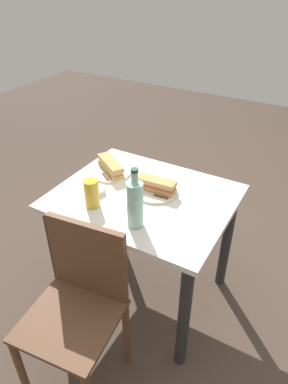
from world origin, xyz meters
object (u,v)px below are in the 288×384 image
(chair_far, at_px, (80,300))
(knife_near, at_px, (154,195))
(baguette_sandwich_near, at_px, (156,185))
(knife_far, at_px, (103,174))
(baguette_sandwich_far, at_px, (111,166))
(dining_table, at_px, (144,216))
(beer_glass, at_px, (92,193))
(water_bottle, at_px, (135,204))
(plate_near, at_px, (156,191))
(plate_far, at_px, (111,172))
(olive_bowl, at_px, (97,191))

(chair_far, xyz_separation_m, knife_near, (-0.07, -0.58, 0.26))
(baguette_sandwich_near, relative_size, knife_far, 1.38)
(baguette_sandwich_near, xyz_separation_m, baguette_sandwich_far, (0.33, -0.05, -0.00))
(baguette_sandwich_near, relative_size, baguette_sandwich_far, 0.92)
(dining_table, relative_size, baguette_sandwich_near, 4.32)
(baguette_sandwich_near, bearing_deg, beer_glass, 50.04)
(water_bottle, relative_size, beer_glass, 2.03)
(dining_table, relative_size, plate_near, 3.94)
(plate_near, xyz_separation_m, baguette_sandwich_far, (0.33, -0.05, 0.04))
(knife_near, relative_size, baguette_sandwich_far, 0.77)
(chair_far, xyz_separation_m, water_bottle, (-0.10, -0.34, 0.37))
(plate_far, height_order, beer_glass, beer_glass)
(knife_far, bearing_deg, plate_near, -179.40)
(plate_far, distance_m, olive_bowl, 0.21)
(baguette_sandwich_near, distance_m, baguette_sandwich_far, 0.33)
(beer_glass, bearing_deg, olive_bowl, -64.73)
(chair_far, relative_size, knife_near, 4.86)
(baguette_sandwich_near, xyz_separation_m, plate_far, (0.33, -0.05, -0.04))
(baguette_sandwich_far, distance_m, knife_far, 0.06)
(knife_far, bearing_deg, chair_far, 115.04)
(baguette_sandwich_near, height_order, knife_near, baguette_sandwich_near)
(plate_far, height_order, baguette_sandwich_far, baguette_sandwich_far)
(dining_table, relative_size, baguette_sandwich_far, 3.96)
(knife_far, height_order, olive_bowl, olive_bowl)
(baguette_sandwich_far, height_order, olive_bowl, baguette_sandwich_far)
(chair_far, relative_size, beer_glass, 5.82)
(chair_far, bearing_deg, baguette_sandwich_near, -94.95)
(plate_near, distance_m, water_bottle, 0.32)
(beer_glass, bearing_deg, plate_far, -71.81)
(plate_near, height_order, baguette_sandwich_far, baguette_sandwich_far)
(dining_table, distance_m, knife_far, 0.34)
(knife_far, xyz_separation_m, beer_glass, (-0.12, 0.26, 0.06))
(plate_far, xyz_separation_m, water_bottle, (-0.37, 0.34, 0.12))
(plate_near, distance_m, baguette_sandwich_far, 0.33)
(chair_far, xyz_separation_m, beer_glass, (0.17, -0.36, 0.32))
(knife_far, bearing_deg, water_bottle, 143.51)
(knife_near, distance_m, knife_far, 0.36)
(plate_far, bearing_deg, olive_bowl, 104.32)
(plate_near, distance_m, knife_far, 0.35)
(knife_near, xyz_separation_m, knife_far, (0.36, -0.05, 0.00))
(plate_far, bearing_deg, baguette_sandwich_far, 0.00)
(plate_near, relative_size, knife_near, 1.30)
(knife_far, bearing_deg, olive_bowl, 114.66)
(plate_far, height_order, water_bottle, water_bottle)
(plate_near, bearing_deg, plate_far, -8.23)
(beer_glass, bearing_deg, dining_table, -130.09)
(plate_far, bearing_deg, baguette_sandwich_near, 171.77)
(baguette_sandwich_far, bearing_deg, baguette_sandwich_near, 171.77)
(knife_near, height_order, baguette_sandwich_far, baguette_sandwich_far)
(chair_far, relative_size, plate_far, 3.74)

